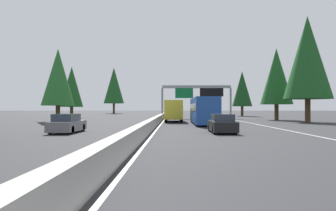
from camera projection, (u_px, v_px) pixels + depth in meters
ground_plane at (165, 118)px, 62.31m from camera, size 320.00×320.00×0.00m
median_barrier at (166, 113)px, 82.31m from camera, size 180.00×0.56×0.90m
shoulder_stripe_right at (216, 116)px, 72.09m from camera, size 160.00×0.16×0.01m
shoulder_stripe_median at (167, 116)px, 72.30m from camera, size 160.00×0.16×0.01m
sign_gantry_overhead at (197, 92)px, 55.80m from camera, size 0.50×12.68×6.00m
sedan_mid_center at (222, 124)px, 24.13m from camera, size 4.40×1.80×1.47m
bus_far_right at (203, 110)px, 36.57m from camera, size 11.50×2.55×3.10m
sedan_distant_a at (173, 115)px, 57.14m from camera, size 4.40×1.80×1.47m
sedan_distant_b at (194, 111)px, 112.19m from camera, size 4.40×1.80×1.47m
box_truck_mid_right at (174, 110)px, 43.22m from camera, size 8.50×2.40×2.95m
pickup_far_left at (174, 112)px, 81.76m from camera, size 5.60×2.00×1.86m
oncoming_near at (67, 124)px, 24.22m from camera, size 4.40×1.80×1.47m
conifer_right_near at (308, 58)px, 41.45m from camera, size 6.28×6.28×14.28m
conifer_right_mid at (276, 76)px, 49.22m from camera, size 5.02×5.02×11.41m
conifer_right_far at (242, 89)px, 72.25m from camera, size 4.62×4.62×10.49m
conifer_left_near at (58, 77)px, 43.85m from camera, size 4.55×4.55×10.34m
conifer_left_mid at (72, 87)px, 57.90m from camera, size 4.25×4.25×9.65m
conifer_left_far at (114, 86)px, 107.65m from camera, size 7.03×7.03×15.97m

